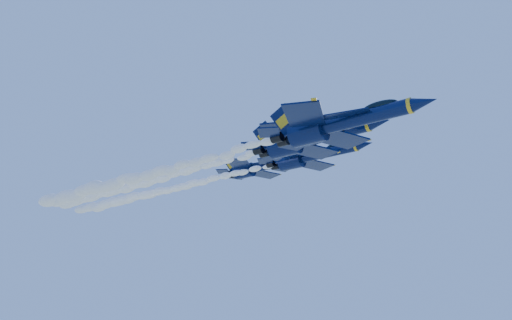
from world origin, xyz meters
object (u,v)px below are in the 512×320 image
Objects in this scene: jet_lead at (338,123)px; jet_third at (311,156)px; jet_second at (310,139)px; jet_fourth at (259,167)px.

jet_third reaches higher than jet_lead.
jet_lead is 12.99m from jet_second.
jet_fourth reaches higher than jet_second.
jet_lead is at bearing -47.37° from jet_second.
jet_third is 1.07× the size of jet_fourth.
jet_third is (-14.36, 20.20, 5.23)m from jet_lead.
jet_fourth reaches higher than jet_lead.
jet_second is at bearing -39.36° from jet_fourth.
jet_third is at bearing 118.09° from jet_second.
jet_second is 12.56m from jet_third.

